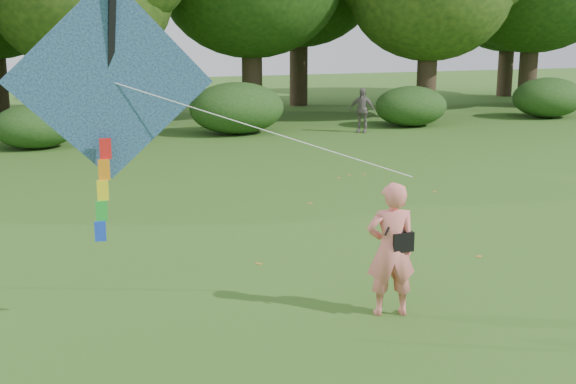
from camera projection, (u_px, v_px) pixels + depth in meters
name	position (u px, v px, depth m)	size (l,w,h in m)	color
ground	(445.00, 332.00, 9.08)	(100.00, 100.00, 0.00)	#265114
man_kite_flyer	(391.00, 249.00, 9.46)	(0.66, 0.43, 1.80)	#F17871
bystander_right	(362.00, 110.00, 26.59)	(0.96, 0.40, 1.64)	slate
crossbody_bag	(400.00, 240.00, 9.44)	(0.43, 0.20, 0.71)	black
flying_kite	(111.00, 85.00, 8.68)	(4.87, 1.42, 3.22)	#236098
shrub_band	(136.00, 116.00, 24.58)	(39.15, 3.22, 1.88)	#264919
fallen_leaves	(408.00, 232.00, 13.51)	(7.75, 12.94, 0.01)	olive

